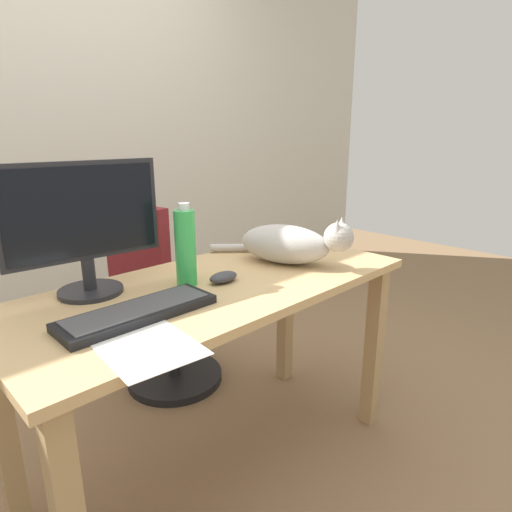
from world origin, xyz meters
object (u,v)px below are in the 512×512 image
object	(u,v)px
office_chair	(164,310)
computer_mouse	(223,277)
monitor	(83,224)
water_bottle	(185,247)
cat	(290,243)
keyboard	(138,312)

from	to	relation	value
office_chair	computer_mouse	size ratio (longest dim) A/B	8.62
monitor	computer_mouse	size ratio (longest dim) A/B	4.37
computer_mouse	water_bottle	bearing A→B (deg)	145.68
monitor	computer_mouse	bearing A→B (deg)	-30.32
cat	water_bottle	size ratio (longest dim) A/B	2.12
keyboard	computer_mouse	size ratio (longest dim) A/B	4.00
monitor	water_bottle	size ratio (longest dim) A/B	1.73
office_chair	water_bottle	distance (m)	0.78
keyboard	cat	bearing A→B (deg)	3.18
computer_mouse	office_chair	bearing A→B (deg)	76.84
monitor	computer_mouse	xyz separation A→B (m)	(0.37, -0.22, -0.21)
monitor	keyboard	size ratio (longest dim) A/B	1.09
office_chair	water_bottle	bearing A→B (deg)	-113.89
monitor	water_bottle	world-z (taller)	monitor
office_chair	cat	xyz separation A→B (m)	(0.18, -0.65, 0.42)
office_chair	keyboard	distance (m)	0.92
office_chair	keyboard	xyz separation A→B (m)	(-0.50, -0.69, 0.35)
cat	water_bottle	xyz separation A→B (m)	(-0.43, 0.08, 0.05)
keyboard	water_bottle	xyz separation A→B (m)	(0.25, 0.12, 0.12)
monitor	cat	bearing A→B (deg)	-18.24
cat	water_bottle	bearing A→B (deg)	169.05
office_chair	cat	size ratio (longest dim) A/B	1.61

